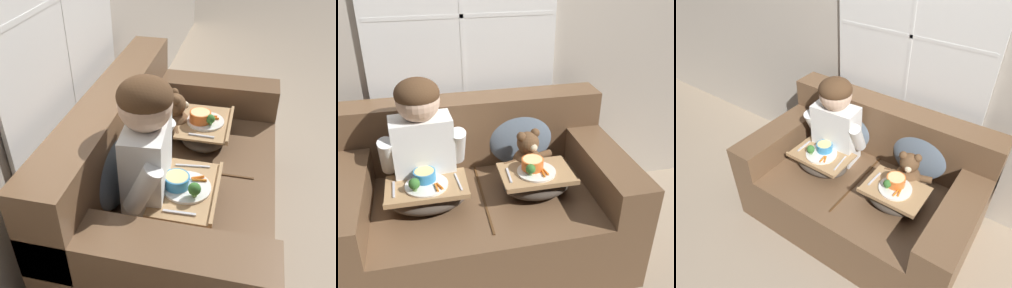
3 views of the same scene
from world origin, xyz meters
TOP-DOWN VIEW (x-y plane):
  - ground_plane at (0.00, 0.00)m, footprint 14.00×14.00m
  - wall_back_with_window at (0.00, 0.62)m, footprint 8.00×0.08m
  - couch at (0.00, 0.06)m, footprint 1.65×0.99m
  - throw_pillow_behind_child at (-0.30, 0.30)m, footprint 0.42×0.20m
  - throw_pillow_behind_teddy at (0.30, 0.30)m, footprint 0.43×0.21m
  - child_figure at (-0.30, 0.11)m, footprint 0.48×0.24m
  - teddy_bear at (0.30, 0.11)m, footprint 0.33×0.24m
  - lap_tray_child at (-0.30, -0.07)m, footprint 0.43×0.29m
  - lap_tray_teddy at (0.30, -0.07)m, footprint 0.40×0.30m

SIDE VIEW (x-z plane):
  - ground_plane at x=0.00m, z-range 0.00..0.00m
  - couch at x=0.00m, z-range -0.11..0.76m
  - lap_tray_child at x=-0.30m, z-range 0.41..0.63m
  - lap_tray_teddy at x=0.30m, z-range 0.41..0.62m
  - teddy_bear at x=0.30m, z-range 0.42..0.73m
  - throw_pillow_behind_child at x=-0.30m, z-range 0.42..0.86m
  - throw_pillow_behind_teddy at x=0.30m, z-range 0.42..0.86m
  - child_figure at x=-0.30m, z-range 0.47..1.14m
  - wall_back_with_window at x=0.00m, z-range 0.00..2.60m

